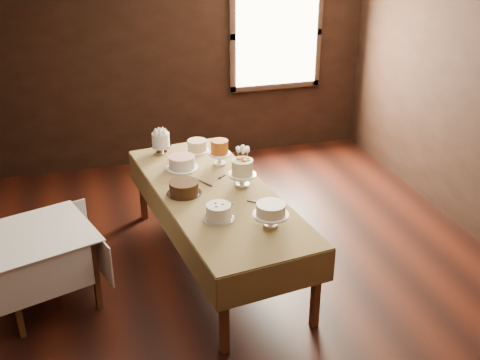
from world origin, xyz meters
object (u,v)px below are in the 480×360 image
cake_chocolate (184,188)px  cake_server_b (265,204)px  cake_speckled (197,146)px  cake_flowers (242,174)px  cake_caramel (220,154)px  cake_cream (271,215)px  side_table (40,241)px  cake_meringue (161,144)px  flower_vase (243,173)px  cake_server_a (229,207)px  cake_server_c (200,181)px  cake_server_d (229,172)px  display_table (216,198)px  cake_lattice (182,163)px  cake_swirl (219,213)px

cake_chocolate → cake_server_b: bearing=-31.2°
cake_speckled → cake_flowers: bearing=-76.3°
cake_speckled → cake_caramel: 0.42m
cake_flowers → cake_cream: cake_flowers is taller
cake_speckled → cake_cream: cake_cream is taller
side_table → cake_cream: 1.92m
cake_meringue → flower_vase: bearing=-52.2°
cake_chocolate → cake_cream: size_ratio=1.16×
cake_server_b → cake_server_a: bearing=-149.2°
cake_flowers → cake_server_a: size_ratio=1.17×
cake_meringue → cake_server_c: (0.23, -0.77, -0.10)m
cake_server_d → flower_vase: (0.09, -0.16, 0.05)m
cake_flowers → display_table: bearing=-166.3°
cake_server_a → flower_vase: 0.59m
cake_caramel → cake_flowers: bearing=-81.2°
side_table → cake_speckled: 1.97m
cake_server_d → cake_server_b: bearing=-119.9°
display_table → side_table: 1.55m
side_table → cake_server_c: 1.52m
side_table → cake_server_a: 1.60m
cake_flowers → cake_server_d: 0.32m
cake_server_b → cake_chocolate: bearing=-172.9°
cake_lattice → cake_cream: cake_cream is taller
cake_lattice → cake_cream: size_ratio=1.00×
cake_meringue → flower_vase: (0.64, -0.82, -0.05)m
display_table → cake_speckled: (0.05, 0.98, 0.11)m
cake_server_b → cake_caramel: bearing=138.1°
cake_lattice → cake_swirl: size_ratio=1.17×
side_table → cake_meringue: size_ratio=4.46×
cake_speckled → cake_chocolate: cake_chocolate is taller
display_table → cake_server_a: (0.04, -0.31, 0.06)m
cake_swirl → cake_flowers: bearing=56.6°
cake_speckled → cake_lattice: (-0.24, -0.39, -0.00)m
flower_vase → side_table: bearing=-168.8°
display_table → cake_server_b: bearing=-45.0°
display_table → side_table: size_ratio=2.50×
cake_lattice → cake_swirl: (0.09, -1.09, 0.01)m
side_table → cake_chocolate: size_ratio=2.80×
cake_flowers → flower_vase: bearing=72.1°
cake_server_a → cake_flowers: bearing=16.7°
cake_server_b → cake_flowers: bearing=139.2°
side_table → flower_vase: (1.86, 0.37, 0.22)m
display_table → cake_caramel: (0.19, 0.59, 0.17)m
cake_speckled → flower_vase: cake_speckled is taller
cake_flowers → cake_swirl: bearing=-123.4°
cake_cream → flower_vase: size_ratio=2.72×
cake_swirl → cake_speckled: bearing=84.3°
cake_lattice → cake_flowers: cake_flowers is taller
cake_server_d → cake_server_c: bearing=158.9°
cake_cream → cake_server_b: (0.07, 0.36, -0.09)m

